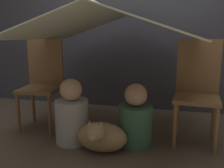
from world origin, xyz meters
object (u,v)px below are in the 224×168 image
object	(u,v)px
chair_left	(43,80)
person_front	(72,116)
dog	(101,136)
person_second	(135,120)
chair_right	(197,88)

from	to	relation	value
chair_left	person_front	size ratio (longest dim) A/B	1.58
chair_left	dog	size ratio (longest dim) A/B	2.15
person_second	person_front	bearing A→B (deg)	-171.52
person_second	dog	xyz separation A→B (m)	(-0.26, -0.23, -0.10)
person_front	dog	bearing A→B (deg)	-23.05
chair_right	person_front	xyz separation A→B (m)	(-1.13, -0.33, -0.26)
dog	person_second	bearing A→B (deg)	40.65
chair_right	person_second	xyz separation A→B (m)	(-0.54, -0.24, -0.28)
person_front	chair_right	bearing A→B (deg)	16.28
chair_left	person_second	distance (m)	1.13
person_second	chair_left	bearing A→B (deg)	167.28
chair_left	chair_right	xyz separation A→B (m)	(1.61, 0.00, 0.00)
chair_right	person_front	distance (m)	1.20
chair_right	person_second	distance (m)	0.65
person_front	person_second	size ratio (longest dim) A/B	1.06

